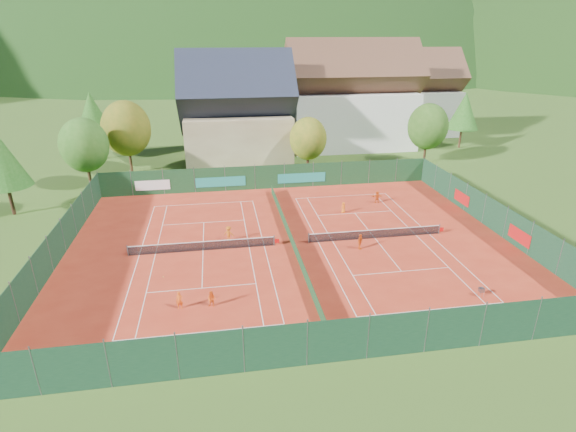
% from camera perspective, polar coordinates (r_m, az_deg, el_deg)
% --- Properties ---
extents(ground, '(600.00, 600.00, 0.00)m').
position_cam_1_polar(ground, '(41.23, 0.45, -3.64)').
color(ground, '#315219').
rests_on(ground, ground).
extents(clay_pad, '(40.00, 32.00, 0.01)m').
position_cam_1_polar(clay_pad, '(41.22, 0.45, -3.61)').
color(clay_pad, '#B82F1B').
rests_on(clay_pad, ground).
extents(court_markings_left, '(11.03, 23.83, 0.00)m').
position_cam_1_polar(court_markings_left, '(40.77, -10.74, -4.33)').
color(court_markings_left, white).
rests_on(court_markings_left, ground).
extents(court_markings_right, '(11.03, 23.83, 0.00)m').
position_cam_1_polar(court_markings_right, '(43.17, 10.99, -2.79)').
color(court_markings_right, white).
rests_on(court_markings_right, ground).
extents(tennis_net_left, '(13.30, 0.10, 1.02)m').
position_cam_1_polar(tennis_net_left, '(40.55, -10.57, -3.70)').
color(tennis_net_left, '#59595B').
rests_on(tennis_net_left, ground).
extents(tennis_net_right, '(13.30, 0.10, 1.02)m').
position_cam_1_polar(tennis_net_right, '(43.01, 11.23, -2.18)').
color(tennis_net_right, '#59595B').
rests_on(tennis_net_right, ground).
extents(court_divider, '(0.03, 28.80, 1.00)m').
position_cam_1_polar(court_divider, '(41.01, 0.45, -2.99)').
color(court_divider, '#14381C').
rests_on(court_divider, ground).
extents(fence_north, '(40.00, 0.10, 3.00)m').
position_cam_1_polar(fence_north, '(55.37, -2.80, 4.92)').
color(fence_north, '#153A1D').
rests_on(fence_north, ground).
extents(fence_south, '(40.00, 0.04, 3.00)m').
position_cam_1_polar(fence_south, '(27.11, 6.36, -15.48)').
color(fence_south, '#12321F').
rests_on(fence_south, ground).
extents(fence_west, '(0.04, 32.00, 3.00)m').
position_cam_1_polar(fence_west, '(42.38, -27.32, -3.30)').
color(fence_west, '#153B23').
rests_on(fence_west, ground).
extents(fence_east, '(0.09, 32.00, 3.00)m').
position_cam_1_polar(fence_east, '(47.98, 24.70, 0.02)').
color(fence_east, '#133520').
rests_on(fence_east, ground).
extents(chalet, '(16.20, 12.00, 16.00)m').
position_cam_1_polar(chalet, '(67.57, -6.50, 12.51)').
color(chalet, tan).
rests_on(chalet, ground).
extents(hotel_block_a, '(21.60, 11.00, 17.25)m').
position_cam_1_polar(hotel_block_a, '(76.60, 7.99, 14.17)').
color(hotel_block_a, silver).
rests_on(hotel_block_a, ground).
extents(hotel_block_b, '(17.28, 10.00, 15.50)m').
position_cam_1_polar(hotel_block_b, '(89.04, 15.36, 14.25)').
color(hotel_block_b, silver).
rests_on(hotel_block_b, ground).
extents(tree_west_front, '(5.72, 5.72, 8.69)m').
position_cam_1_polar(tree_west_front, '(60.01, -24.47, 8.20)').
color(tree_west_front, '#463019').
rests_on(tree_west_front, ground).
extents(tree_west_mid, '(6.44, 6.44, 9.78)m').
position_cam_1_polar(tree_west_mid, '(64.72, -19.86, 10.41)').
color(tree_west_mid, '#4B2F1A').
rests_on(tree_west_mid, ground).
extents(tree_west_back, '(5.60, 5.60, 10.00)m').
position_cam_1_polar(tree_west_back, '(73.58, -23.59, 11.73)').
color(tree_west_back, '#49301A').
rests_on(tree_west_back, ground).
extents(tree_center, '(5.01, 5.01, 7.60)m').
position_cam_1_polar(tree_center, '(61.26, 2.57, 9.78)').
color(tree_center, '#462919').
rests_on(tree_center, ground).
extents(tree_east_front, '(5.72, 5.72, 8.69)m').
position_cam_1_polar(tree_east_front, '(68.84, 17.34, 10.79)').
color(tree_east_front, '#432B18').
rests_on(tree_east_front, ground).
extents(tree_east_mid, '(5.04, 5.04, 9.00)m').
position_cam_1_polar(tree_east_mid, '(80.37, 21.46, 12.31)').
color(tree_east_mid, '#4C2F1B').
rests_on(tree_east_mid, ground).
extents(tree_west_side, '(5.04, 5.04, 9.00)m').
position_cam_1_polar(tree_west_side, '(54.49, -32.66, 6.11)').
color(tree_west_side, '#402416').
rests_on(tree_west_side, ground).
extents(tree_east_back, '(7.15, 7.15, 10.86)m').
position_cam_1_polar(tree_east_back, '(83.80, 13.91, 14.01)').
color(tree_east_back, '#472819').
rests_on(tree_east_back, ground).
extents(mountain_backdrop, '(820.00, 530.00, 242.00)m').
position_cam_1_polar(mountain_backdrop, '(278.27, -1.90, 10.43)').
color(mountain_backdrop, black).
rests_on(mountain_backdrop, ground).
extents(ball_hopper, '(0.34, 0.34, 0.80)m').
position_cam_1_polar(ball_hopper, '(36.20, 23.35, -8.60)').
color(ball_hopper, slate).
rests_on(ball_hopper, ground).
extents(loose_ball_0, '(0.07, 0.07, 0.07)m').
position_cam_1_polar(loose_ball_0, '(37.30, -15.56, -7.46)').
color(loose_ball_0, '#CCD833').
rests_on(loose_ball_0, ground).
extents(loose_ball_1, '(0.07, 0.07, 0.07)m').
position_cam_1_polar(loose_ball_1, '(32.11, 12.39, -12.41)').
color(loose_ball_1, '#CCD833').
rests_on(loose_ball_1, ground).
extents(player_left_near, '(0.50, 0.34, 1.35)m').
position_cam_1_polar(player_left_near, '(32.79, -13.61, -10.38)').
color(player_left_near, '#E75614').
rests_on(player_left_near, ground).
extents(player_left_mid, '(0.73, 0.65, 1.26)m').
position_cam_1_polar(player_left_mid, '(32.57, -9.66, -10.37)').
color(player_left_mid, '#FC6016').
rests_on(player_left_mid, ground).
extents(player_left_far, '(1.07, 0.85, 1.45)m').
position_cam_1_polar(player_left_far, '(42.01, -7.54, -2.22)').
color(player_left_far, '#D15F12').
rests_on(player_left_far, ground).
extents(player_right_near, '(0.85, 0.88, 1.48)m').
position_cam_1_polar(player_right_near, '(40.54, 9.14, -3.24)').
color(player_right_near, '#E35514').
rests_on(player_right_near, ground).
extents(player_right_far_a, '(0.71, 0.63, 1.22)m').
position_cam_1_polar(player_right_far_a, '(48.43, 7.04, 1.08)').
color(player_right_far_a, orange).
rests_on(player_right_far_a, ground).
extents(player_right_far_b, '(1.32, 0.51, 1.39)m').
position_cam_1_polar(player_right_far_b, '(51.90, 11.25, 2.39)').
color(player_right_far_b, '#D64D13').
rests_on(player_right_far_b, ground).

